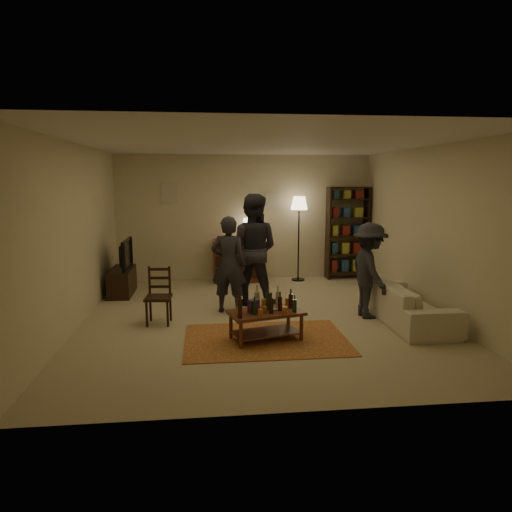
{
  "coord_description": "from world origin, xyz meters",
  "views": [
    {
      "loc": [
        -0.85,
        -6.91,
        2.15
      ],
      "look_at": [
        -0.07,
        0.1,
        0.98
      ],
      "focal_mm": 32.0,
      "sensor_mm": 36.0,
      "label": 1
    }
  ],
  "objects": [
    {
      "name": "rug",
      "position": [
        -0.06,
        -1.01,
        0.01
      ],
      "size": [
        2.2,
        1.5,
        0.01
      ],
      "primitive_type": "cube",
      "color": "brown",
      "rests_on": "ground"
    },
    {
      "name": "dresser",
      "position": [
        -0.19,
        2.71,
        0.48
      ],
      "size": [
        1.0,
        0.5,
        1.36
      ],
      "color": "maroon",
      "rests_on": "ground"
    },
    {
      "name": "dining_chair",
      "position": [
        -1.57,
        -0.08,
        0.46
      ],
      "size": [
        0.4,
        0.4,
        0.88
      ],
      "rotation": [
        0.0,
        0.0,
        -0.06
      ],
      "color": "black",
      "rests_on": "ground"
    },
    {
      "name": "room_shell",
      "position": [
        -0.65,
        2.98,
        1.81
      ],
      "size": [
        6.0,
        6.0,
        6.0
      ],
      "color": "beige",
      "rests_on": "ground"
    },
    {
      "name": "sofa",
      "position": [
        2.2,
        -0.4,
        0.3
      ],
      "size": [
        0.81,
        2.08,
        0.61
      ],
      "primitive_type": "imported",
      "rotation": [
        0.0,
        0.0,
        1.57
      ],
      "color": "beige",
      "rests_on": "ground"
    },
    {
      "name": "person_by_sofa",
      "position": [
        1.7,
        -0.13,
        0.75
      ],
      "size": [
        0.62,
        1.0,
        1.51
      ],
      "primitive_type": "imported",
      "rotation": [
        0.0,
        0.0,
        1.63
      ],
      "color": "#25262C",
      "rests_on": "ground"
    },
    {
      "name": "person_left",
      "position": [
        -0.48,
        0.38,
        0.8
      ],
      "size": [
        0.66,
        0.52,
        1.59
      ],
      "primitive_type": "imported",
      "rotation": [
        0.0,
        0.0,
        2.88
      ],
      "color": "#27262D",
      "rests_on": "ground"
    },
    {
      "name": "tv_stand",
      "position": [
        -2.44,
        1.8,
        0.38
      ],
      "size": [
        0.4,
        1.0,
        1.06
      ],
      "color": "black",
      "rests_on": "ground"
    },
    {
      "name": "bookshelf",
      "position": [
        2.25,
        2.78,
        1.03
      ],
      "size": [
        0.9,
        0.34,
        2.02
      ],
      "color": "black",
      "rests_on": "ground"
    },
    {
      "name": "floor",
      "position": [
        0.0,
        0.0,
        0.0
      ],
      "size": [
        6.0,
        6.0,
        0.0
      ],
      "primitive_type": "plane",
      "color": "#C6B793",
      "rests_on": "ground"
    },
    {
      "name": "coffee_table",
      "position": [
        -0.06,
        -1.01,
        0.37
      ],
      "size": [
        1.09,
        0.77,
        0.74
      ],
      "rotation": [
        0.0,
        0.0,
        0.26
      ],
      "color": "brown",
      "rests_on": "ground"
    },
    {
      "name": "person_right",
      "position": [
        -0.05,
        0.87,
        0.97
      ],
      "size": [
        1.12,
        0.99,
        1.93
      ],
      "primitive_type": "imported",
      "rotation": [
        0.0,
        0.0,
        2.82
      ],
      "color": "#28272F",
      "rests_on": "ground"
    },
    {
      "name": "floor_lamp",
      "position": [
        1.14,
        2.65,
        1.55
      ],
      "size": [
        0.36,
        0.36,
        1.82
      ],
      "color": "black",
      "rests_on": "ground"
    }
  ]
}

